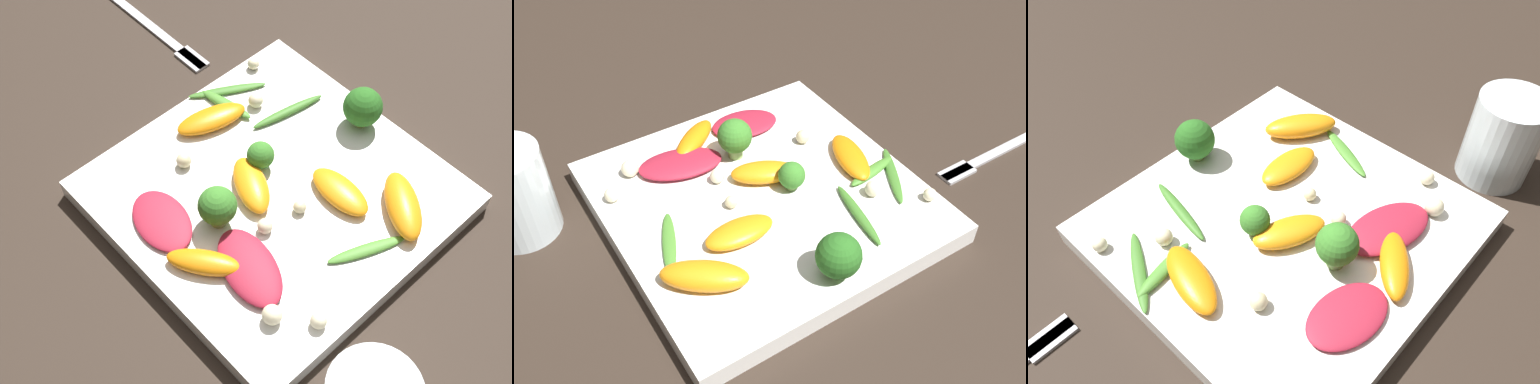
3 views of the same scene
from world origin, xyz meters
TOP-DOWN VIEW (x-y plane):
  - ground_plane at (0.00, 0.00)m, footprint 2.40×2.40m
  - plate at (0.00, 0.00)m, footprint 0.30×0.30m
  - fork at (0.07, 0.27)m, footprint 0.02×0.19m
  - radicchio_leaf_0 at (-0.08, -0.05)m, footprint 0.07×0.10m
  - radicchio_leaf_1 at (-0.11, 0.04)m, footprint 0.06×0.08m
  - orange_segment_0 at (-0.02, 0.01)m, footprint 0.06×0.08m
  - orange_segment_1 at (0.01, 0.11)m, footprint 0.08×0.05m
  - orange_segment_2 at (0.04, -0.05)m, footprint 0.04×0.07m
  - orange_segment_3 at (0.07, -0.10)m, footprint 0.07×0.08m
  - orange_segment_4 at (-0.11, -0.02)m, footprint 0.06×0.07m
  - broccoli_floret_0 at (0.13, -0.00)m, footprint 0.04×0.04m
  - broccoli_floret_1 at (0.01, 0.03)m, footprint 0.03×0.03m
  - broccoli_floret_2 at (-0.07, 0.01)m, footprint 0.04×0.04m
  - arugula_sprig_0 at (0.08, 0.06)m, footprint 0.09×0.03m
  - arugula_sprig_1 at (0.05, 0.13)m, footprint 0.08×0.05m
  - arugula_sprig_2 at (0.01, -0.11)m, footprint 0.08×0.04m
  - arugula_sprig_3 at (0.04, 0.11)m, footprint 0.03×0.07m
  - macadamia_nut_0 at (-0.07, -0.13)m, footprint 0.02×0.02m
  - macadamia_nut_1 at (-0.05, 0.08)m, footprint 0.02×0.02m
  - macadamia_nut_2 at (-0.10, -0.10)m, footprint 0.02×0.02m
  - macadamia_nut_3 at (-0.00, -0.04)m, footprint 0.01×0.01m
  - macadamia_nut_4 at (0.10, 0.14)m, footprint 0.01×0.01m
  - macadamia_nut_5 at (0.06, 0.09)m, footprint 0.02×0.02m
  - macadamia_nut_6 at (-0.04, -0.03)m, footprint 0.02×0.02m

SIDE VIEW (x-z plane):
  - ground_plane at x=0.00m, z-range 0.00..0.00m
  - fork at x=0.07m, z-range 0.00..0.01m
  - plate at x=0.00m, z-range 0.00..0.02m
  - arugula_sprig_1 at x=0.05m, z-range 0.02..0.03m
  - arugula_sprig_2 at x=0.01m, z-range 0.02..0.03m
  - arugula_sprig_0 at x=0.08m, z-range 0.02..0.03m
  - arugula_sprig_3 at x=0.04m, z-range 0.02..0.03m
  - radicchio_leaf_1 at x=-0.11m, z-range 0.02..0.03m
  - radicchio_leaf_0 at x=-0.08m, z-range 0.02..0.04m
  - macadamia_nut_3 at x=0.00m, z-range 0.02..0.04m
  - macadamia_nut_4 at x=0.10m, z-range 0.02..0.04m
  - macadamia_nut_6 at x=-0.04m, z-range 0.02..0.04m
  - macadamia_nut_0 at x=-0.07m, z-range 0.02..0.04m
  - macadamia_nut_1 at x=-0.05m, z-range 0.02..0.04m
  - orange_segment_1 at x=0.01m, z-range 0.02..0.04m
  - orange_segment_2 at x=0.04m, z-range 0.02..0.04m
  - orange_segment_4 at x=-0.11m, z-range 0.02..0.04m
  - macadamia_nut_5 at x=0.06m, z-range 0.02..0.04m
  - orange_segment_0 at x=-0.02m, z-range 0.02..0.04m
  - macadamia_nut_2 at x=-0.10m, z-range 0.02..0.04m
  - orange_segment_3 at x=0.07m, z-range 0.02..0.04m
  - broccoli_floret_1 at x=0.01m, z-range 0.02..0.06m
  - broccoli_floret_0 at x=0.13m, z-range 0.03..0.07m
  - broccoli_floret_2 at x=-0.07m, z-range 0.03..0.07m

